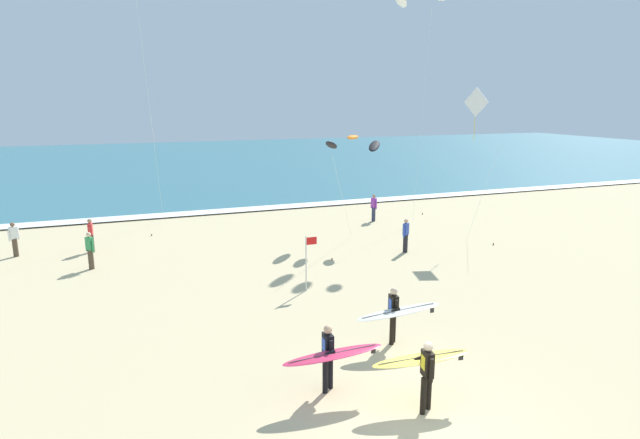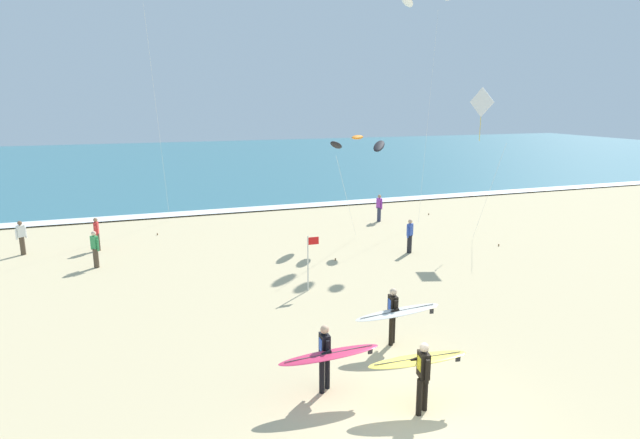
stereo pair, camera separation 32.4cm
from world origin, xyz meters
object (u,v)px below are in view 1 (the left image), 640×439
kite_diamond_ivory_mid (476,106)px  bystander_blue_top (406,235)px  kite_arc_amber_high (353,143)px  bystander_red_top (91,235)px  surfer_trailing (396,312)px  lifeguard_flag (307,258)px  bystander_green_top (90,250)px  surfer_third (330,354)px  bystander_white_top (14,239)px  bystander_purple_top (374,208)px  surfer_lead (424,365)px

kite_diamond_ivory_mid → bystander_blue_top: (-4.22, -1.00, -5.86)m
kite_arc_amber_high → bystander_red_top: bearing=171.6°
surfer_trailing → kite_diamond_ivory_mid: (9.30, 9.34, 5.62)m
bystander_red_top → bystander_blue_top: same height
kite_diamond_ivory_mid → lifeguard_flag: 12.25m
kite_arc_amber_high → bystander_blue_top: bearing=-69.2°
kite_diamond_ivory_mid → bystander_blue_top: 7.29m
bystander_green_top → lifeguard_flag: size_ratio=0.76×
kite_diamond_ivory_mid → surfer_third: bearing=-137.3°
bystander_white_top → bystander_purple_top: (18.39, 0.75, 0.00)m
surfer_lead → surfer_trailing: size_ratio=0.96×
surfer_third → bystander_blue_top: size_ratio=1.55×
kite_arc_amber_high → bystander_green_top: kite_arc_amber_high is taller
bystander_green_top → kite_arc_amber_high: bearing=4.2°
surfer_third → bystander_purple_top: bearing=60.6°
kite_diamond_ivory_mid → kite_arc_amber_high: (-5.49, 2.34, -1.81)m
bystander_red_top → bystander_blue_top: 14.64m
bystander_white_top → kite_arc_amber_high: bearing=-8.2°
surfer_lead → bystander_red_top: (-7.72, 16.49, -0.24)m
surfer_lead → kite_arc_amber_high: (4.71, 14.65, 3.82)m
surfer_lead → bystander_blue_top: 12.79m
surfer_trailing → bystander_green_top: (-8.53, 10.77, -0.24)m
surfer_third → bystander_blue_top: (7.76, 10.07, -0.24)m
kite_arc_amber_high → bystander_green_top: size_ratio=3.30×
bystander_green_top → lifeguard_flag: (7.66, -5.61, 0.45)m
surfer_trailing → bystander_blue_top: bearing=58.7°
surfer_lead → bystander_blue_top: surfer_lead is taller
bystander_red_top → bystander_green_top: size_ratio=1.00×
surfer_trailing → surfer_third: bearing=-147.4°
bystander_white_top → kite_diamond_ivory_mid: bearing=-12.3°
surfer_lead → surfer_third: bearing=145.2°
surfer_trailing → bystander_white_top: 18.29m
kite_diamond_ivory_mid → bystander_green_top: kite_diamond_ivory_mid is taller
bystander_purple_top → bystander_red_top: (-15.18, -1.17, 0.00)m
kite_diamond_ivory_mid → bystander_purple_top: (-2.74, 5.35, -5.86)m
kite_arc_amber_high → bystander_blue_top: size_ratio=3.30×
bystander_purple_top → lifeguard_flag: (-7.43, -9.53, 0.45)m
surfer_trailing → surfer_lead: bearing=-106.8°
kite_diamond_ivory_mid → bystander_white_top: kite_diamond_ivory_mid is taller
surfer_third → bystander_red_top: bearing=111.3°
surfer_lead → kite_diamond_ivory_mid: bearing=50.4°
surfer_lead → bystander_green_top: surfer_lead is taller
surfer_trailing → bystander_red_top: 16.04m
surfer_trailing → bystander_white_top: surfer_trailing is taller
surfer_lead → bystander_red_top: size_ratio=1.51×
surfer_trailing → kite_arc_amber_high: size_ratio=0.48×
surfer_third → bystander_red_top: size_ratio=1.55×
bystander_purple_top → bystander_blue_top: 6.52m
kite_diamond_ivory_mid → bystander_red_top: size_ratio=4.75×
bystander_blue_top → kite_arc_amber_high: bearing=110.8°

